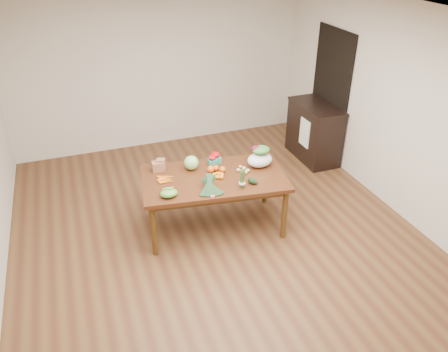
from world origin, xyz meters
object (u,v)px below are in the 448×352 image
object	(u,v)px
dining_table	(214,202)
salad_bag	(260,157)
cabinet	(314,132)
cabbage	(191,163)
mandarin_cluster	(219,175)
kale_bunch	(211,187)
paper_bag	(158,165)
asparagus_bundle	(242,179)

from	to	relation	value
dining_table	salad_bag	size ratio (longest dim) A/B	5.36
cabinet	cabbage	world-z (taller)	cabinet
dining_table	mandarin_cluster	xyz separation A→B (m)	(0.05, -0.04, 0.41)
dining_table	mandarin_cluster	size ratio (longest dim) A/B	9.81
cabinet	kale_bunch	bearing A→B (deg)	-145.61
kale_bunch	dining_table	bearing A→B (deg)	73.67
dining_table	paper_bag	size ratio (longest dim) A/B	8.57
asparagus_bundle	dining_table	bearing A→B (deg)	130.52
mandarin_cluster	cabbage	bearing A→B (deg)	128.80
dining_table	paper_bag	bearing A→B (deg)	155.35
cabinet	asparagus_bundle	bearing A→B (deg)	-140.31
paper_bag	mandarin_cluster	distance (m)	0.78
cabbage	kale_bunch	xyz separation A→B (m)	(0.05, -0.61, -0.01)
mandarin_cluster	kale_bunch	size ratio (longest dim) A/B	0.45
paper_bag	cabbage	distance (m)	0.42
cabbage	kale_bunch	world-z (taller)	cabbage
paper_bag	salad_bag	world-z (taller)	salad_bag
mandarin_cluster	asparagus_bundle	size ratio (longest dim) A/B	0.72
cabbage	asparagus_bundle	size ratio (longest dim) A/B	0.73
cabinet	salad_bag	world-z (taller)	salad_bag
dining_table	salad_bag	bearing A→B (deg)	12.85
cabinet	salad_bag	xyz separation A→B (m)	(-1.55, -1.21, 0.41)
asparagus_bundle	mandarin_cluster	bearing A→B (deg)	127.45
kale_bunch	asparagus_bundle	bearing A→B (deg)	4.39
asparagus_bundle	cabbage	bearing A→B (deg)	132.44
dining_table	mandarin_cluster	distance (m)	0.42
mandarin_cluster	paper_bag	bearing A→B (deg)	146.72
cabinet	paper_bag	world-z (taller)	cabinet
mandarin_cluster	asparagus_bundle	distance (m)	0.38
mandarin_cluster	asparagus_bundle	world-z (taller)	asparagus_bundle
kale_bunch	salad_bag	xyz separation A→B (m)	(0.79, 0.39, 0.05)
dining_table	cabbage	size ratio (longest dim) A/B	9.66
salad_bag	cabbage	bearing A→B (deg)	165.07
cabinet	asparagus_bundle	world-z (taller)	asparagus_bundle
cabbage	kale_bunch	bearing A→B (deg)	-84.94
cabinet	paper_bag	distance (m)	2.95
cabbage	kale_bunch	size ratio (longest dim) A/B	0.46
asparagus_bundle	salad_bag	bearing A→B (deg)	53.14
dining_table	salad_bag	distance (m)	0.81
dining_table	kale_bunch	bearing A→B (deg)	-106.33
cabbage	paper_bag	bearing A→B (deg)	164.10
cabinet	kale_bunch	distance (m)	2.85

